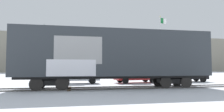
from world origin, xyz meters
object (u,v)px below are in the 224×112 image
(parked_car_silver, at_px, (75,75))
(parked_car_black, at_px, (187,74))
(parked_car_red, at_px, (136,75))
(freight_car, at_px, (115,55))
(flagpole, at_px, (162,39))

(parked_car_silver, distance_m, parked_car_black, 12.26)
(parked_car_silver, height_order, parked_car_red, parked_car_red)
(freight_car, height_order, parked_car_silver, freight_car)
(flagpole, bearing_deg, parked_car_silver, -148.34)
(parked_car_red, relative_size, parked_car_black, 1.02)
(freight_car, xyz_separation_m, parked_car_black, (9.45, 5.02, -1.75))
(parked_car_silver, bearing_deg, flagpole, 31.66)
(parked_car_silver, height_order, parked_car_black, parked_car_black)
(parked_car_silver, bearing_deg, parked_car_red, -3.26)
(freight_car, relative_size, flagpole, 1.50)
(parked_car_red, bearing_deg, parked_car_silver, 176.74)
(flagpole, relative_size, parked_car_black, 2.21)
(freight_car, height_order, parked_car_black, freight_car)
(flagpole, bearing_deg, freight_car, -128.61)
(freight_car, distance_m, parked_car_silver, 6.03)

